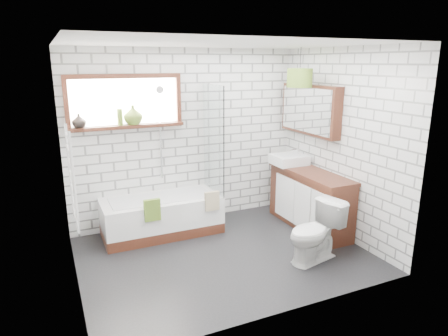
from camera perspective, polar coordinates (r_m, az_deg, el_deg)
name	(u,v)px	position (r m, az deg, el deg)	size (l,w,h in m)	color
floor	(224,255)	(5.05, -0.02, -12.34)	(3.40, 2.60, 0.01)	black
ceiling	(224,43)	(4.49, -0.02, 17.42)	(3.40, 2.60, 0.01)	white
wall_back	(187,138)	(5.80, -5.36, 4.34)	(3.40, 0.01, 2.50)	white
wall_front	(286,188)	(3.51, 8.81, -2.83)	(3.40, 0.01, 2.50)	white
wall_left	(67,173)	(4.23, -21.58, -0.65)	(0.01, 2.60, 2.50)	white
wall_right	(341,144)	(5.52, 16.34, 3.26)	(0.01, 2.60, 2.50)	white
window	(126,102)	(5.47, -13.89, 9.15)	(1.52, 0.16, 0.68)	#34170E
towel_radiator	(72,177)	(4.24, -20.91, -1.24)	(0.06, 0.52, 1.00)	white
mirror_cabinet	(310,110)	(5.87, 12.18, 8.15)	(0.16, 1.20, 0.70)	#34170E
shower_riser	(160,133)	(5.63, -9.09, 4.92)	(0.02, 0.02, 1.30)	silver
bathtub	(162,216)	(5.60, -8.87, -6.73)	(1.60, 0.70, 0.52)	white
shower_screen	(213,139)	(5.56, -1.55, 4.12)	(0.02, 0.72, 1.50)	white
towel_green	(152,210)	(5.15, -10.22, -5.94)	(0.21, 0.06, 0.28)	#5A7B25
towel_beige	(212,201)	(5.39, -1.73, -4.74)	(0.20, 0.05, 0.26)	tan
vanity	(310,200)	(5.80, 12.14, -4.44)	(0.47, 1.46, 0.83)	#34170E
basin	(289,160)	(6.00, 9.27, 1.20)	(0.48, 0.42, 0.14)	white
tap	(298,154)	(6.08, 10.55, 1.97)	(0.03, 0.03, 0.18)	silver
toilet	(315,232)	(4.90, 12.89, -8.95)	(0.71, 0.40, 0.72)	white
vase_olive	(133,116)	(5.48, -12.84, 7.21)	(0.25, 0.25, 0.26)	olive
vase_dark	(79,122)	(5.39, -20.00, 6.15)	(0.17, 0.17, 0.18)	black
bottle	(120,119)	(5.45, -14.63, 6.83)	(0.07, 0.07, 0.21)	olive
pendant	(300,78)	(5.60, 10.76, 12.53)	(0.34, 0.34, 0.25)	#5A7B25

